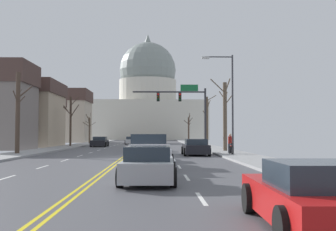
{
  "coord_description": "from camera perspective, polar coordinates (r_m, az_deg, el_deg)",
  "views": [
    {
      "loc": [
        2.3,
        -29.87,
        1.73
      ],
      "look_at": [
        4.05,
        30.38,
        4.31
      ],
      "focal_mm": 44.19,
      "sensor_mm": 36.0,
      "label": 1
    }
  ],
  "objects": [
    {
      "name": "flank_building_01",
      "position": [
        56.35,
        -20.07,
        0.23
      ],
      "size": [
        10.72,
        9.64,
        8.34
      ],
      "color": "tan",
      "rests_on": "ground"
    },
    {
      "name": "pedestrian_00",
      "position": [
        33.21,
        8.57,
        -3.68
      ],
      "size": [
        0.35,
        0.34,
        1.56
      ],
      "color": "#33333D",
      "rests_on": "ground"
    },
    {
      "name": "bare_tree_03",
      "position": [
        34.85,
        -19.99,
        0.5
      ],
      "size": [
        1.05,
        2.14,
        6.44
      ],
      "color": "#423328",
      "rests_on": "ground"
    },
    {
      "name": "ground",
      "position": [
        30.01,
        -6.09,
        -5.71
      ],
      "size": [
        20.0,
        180.0,
        0.2
      ],
      "color": "#4C4C51"
    },
    {
      "name": "sedan_near_05",
      "position": [
        8.12,
        19.47,
        -10.54
      ],
      "size": [
        2.12,
        4.44,
        1.23
      ],
      "color": "#B71414",
      "rests_on": "ground"
    },
    {
      "name": "bare_tree_00",
      "position": [
        52.62,
        5.41,
        -0.65
      ],
      "size": [
        1.66,
        1.21,
        6.43
      ],
      "color": "#4C3D2D",
      "rests_on": "ground"
    },
    {
      "name": "bare_tree_02",
      "position": [
        74.93,
        2.87,
        -1.75
      ],
      "size": [
        1.56,
        2.41,
        5.21
      ],
      "color": "#423328",
      "rests_on": "ground"
    },
    {
      "name": "bare_tree_01",
      "position": [
        66.25,
        -10.8,
        -1.8
      ],
      "size": [
        2.02,
        2.27,
        4.87
      ],
      "color": "brown",
      "rests_on": "ground"
    },
    {
      "name": "pickup_truck_near_03",
      "position": [
        20.69,
        -2.72,
        -5.16
      ],
      "size": [
        2.33,
        5.79,
        1.68
      ],
      "color": "silver",
      "rests_on": "ground"
    },
    {
      "name": "signal_gantry",
      "position": [
        44.45,
        2.33,
        1.75
      ],
      "size": [
        7.91,
        0.41,
        6.83
      ],
      "color": "#28282D",
      "rests_on": "ground"
    },
    {
      "name": "street_lamp_right",
      "position": [
        32.19,
        8.31,
        2.87
      ],
      "size": [
        2.44,
        0.24,
        7.64
      ],
      "color": "#333338",
      "rests_on": "ground"
    },
    {
      "name": "bare_tree_04",
      "position": [
        38.19,
        7.86,
        0.19
      ],
      "size": [
        2.37,
        2.34,
        6.76
      ],
      "color": "brown",
      "rests_on": "ground"
    },
    {
      "name": "sedan_near_02",
      "position": [
        26.23,
        -3.03,
        -4.93
      ],
      "size": [
        2.04,
        4.72,
        1.27
      ],
      "color": "navy",
      "rests_on": "ground"
    },
    {
      "name": "capitol_building",
      "position": [
        113.76,
        -2.82,
        2.12
      ],
      "size": [
        31.6,
        18.6,
        29.17
      ],
      "color": "beige",
      "rests_on": "ground"
    },
    {
      "name": "bicycle_parked",
      "position": [
        32.09,
        8.67,
        -4.65
      ],
      "size": [
        0.12,
        1.77,
        0.85
      ],
      "color": "black",
      "rests_on": "ground"
    },
    {
      "name": "bare_tree_05",
      "position": [
        53.46,
        -13.27,
        -0.49
      ],
      "size": [
        2.05,
        1.7,
        6.2
      ],
      "color": "#423328",
      "rests_on": "ground"
    },
    {
      "name": "sedan_oncoming_00",
      "position": [
        54.38,
        -9.41,
        -3.62
      ],
      "size": [
        2.09,
        4.55,
        1.28
      ],
      "color": "black",
      "rests_on": "ground"
    },
    {
      "name": "sedan_oncoming_01",
      "position": [
        65.78,
        -5.08,
        -3.47
      ],
      "size": [
        2.12,
        4.3,
        1.19
      ],
      "color": "silver",
      "rests_on": "ground"
    },
    {
      "name": "sedan_near_04",
      "position": [
        14.56,
        -2.7,
        -6.92
      ],
      "size": [
        2.03,
        4.36,
        1.28
      ],
      "color": "#9EA3A8",
      "rests_on": "ground"
    },
    {
      "name": "flank_building_02",
      "position": [
        81.29,
        -14.41,
        -0.05
      ],
      "size": [
        10.47,
        8.97,
        9.93
      ],
      "color": "#B2A38E",
      "rests_on": "ground"
    },
    {
      "name": "sedan_near_01",
      "position": [
        32.68,
        3.82,
        -4.43
      ],
      "size": [
        2.07,
        4.59,
        1.28
      ],
      "color": "black",
      "rests_on": "ground"
    },
    {
      "name": "sedan_near_00",
      "position": [
        39.93,
        -2.74,
        -4.14
      ],
      "size": [
        2.24,
        4.66,
        1.18
      ],
      "color": "silver",
      "rests_on": "ground"
    },
    {
      "name": "flank_building_00",
      "position": [
        66.71,
        -19.19,
        -0.73
      ],
      "size": [
        11.36,
        7.04,
        7.07
      ],
      "color": "slate",
      "rests_on": "ground"
    }
  ]
}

